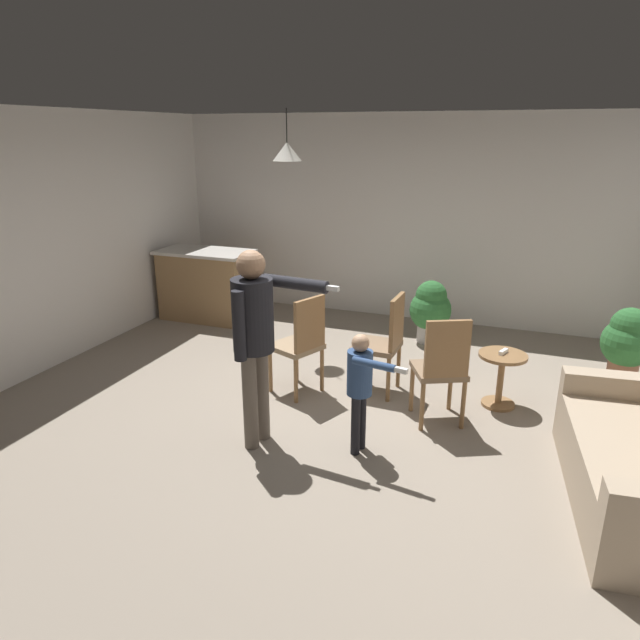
% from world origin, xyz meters
% --- Properties ---
extents(ground, '(7.68, 7.68, 0.00)m').
position_xyz_m(ground, '(0.00, 0.00, 0.00)').
color(ground, gray).
extents(wall_back, '(6.40, 0.10, 2.70)m').
position_xyz_m(wall_back, '(0.00, 3.20, 1.35)').
color(wall_back, silver).
rests_on(wall_back, ground).
extents(wall_left, '(0.10, 6.40, 2.70)m').
position_xyz_m(wall_left, '(-3.20, 0.00, 1.35)').
color(wall_left, silver).
rests_on(wall_left, ground).
extents(kitchen_counter, '(1.26, 0.66, 0.95)m').
position_xyz_m(kitchen_counter, '(-2.45, 2.14, 0.48)').
color(kitchen_counter, '#99754C').
rests_on(kitchen_counter, ground).
extents(side_table_by_couch, '(0.44, 0.44, 0.52)m').
position_xyz_m(side_table_by_couch, '(1.50, 0.82, 0.33)').
color(side_table_by_couch, olive).
rests_on(side_table_by_couch, ground).
extents(person_adult, '(0.82, 0.47, 1.62)m').
position_xyz_m(person_adult, '(-0.31, -0.58, 1.01)').
color(person_adult, '#60564C').
rests_on(person_adult, ground).
extents(person_child, '(0.51, 0.35, 1.00)m').
position_xyz_m(person_child, '(0.50, -0.41, 0.62)').
color(person_child, black).
rests_on(person_child, ground).
extents(dining_chair_by_counter, '(0.55, 0.55, 1.00)m').
position_xyz_m(dining_chair_by_counter, '(-0.34, 0.40, 0.55)').
color(dining_chair_by_counter, olive).
rests_on(dining_chair_by_counter, ground).
extents(dining_chair_near_wall, '(0.44, 0.44, 1.00)m').
position_xyz_m(dining_chair_near_wall, '(0.40, 0.72, 0.55)').
color(dining_chair_near_wall, olive).
rests_on(dining_chair_near_wall, ground).
extents(dining_chair_centre_back, '(0.56, 0.56, 1.00)m').
position_xyz_m(dining_chair_centre_back, '(1.02, 0.27, 0.55)').
color(dining_chair_centre_back, olive).
rests_on(dining_chair_centre_back, ground).
extents(potted_plant_corner, '(0.50, 0.50, 0.77)m').
position_xyz_m(potted_plant_corner, '(0.57, 2.30, 0.42)').
color(potted_plant_corner, '#B7B2AD').
rests_on(potted_plant_corner, ground).
extents(potted_plant_by_wall, '(0.51, 0.51, 0.78)m').
position_xyz_m(potted_plant_by_wall, '(2.66, 1.87, 0.43)').
color(potted_plant_by_wall, brown).
rests_on(potted_plant_by_wall, ground).
extents(spare_remote_on_table, '(0.08, 0.13, 0.04)m').
position_xyz_m(spare_remote_on_table, '(1.50, 0.83, 0.54)').
color(spare_remote_on_table, white).
rests_on(spare_remote_on_table, side_table_by_couch).
extents(ceiling_light_pendant, '(0.32, 0.32, 0.55)m').
position_xyz_m(ceiling_light_pendant, '(-1.00, 1.65, 2.25)').
color(ceiling_light_pendant, silver).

